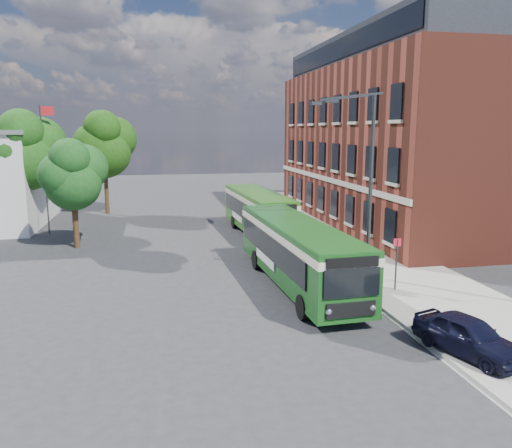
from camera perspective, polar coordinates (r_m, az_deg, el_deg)
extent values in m
plane|color=#2C2C2F|center=(25.81, 0.02, -5.74)|extent=(120.00, 120.00, 0.00)
cube|color=#99978B|center=(35.15, 8.64, -1.29)|extent=(6.00, 48.00, 0.15)
cube|color=beige|center=(34.25, 3.83, -1.63)|extent=(0.12, 48.00, 0.01)
cube|color=maroon|center=(40.92, 16.27, 8.45)|extent=(12.00, 26.00, 12.00)
cube|color=beige|center=(38.66, 8.10, 5.10)|extent=(0.12, 26.00, 0.35)
cube|color=black|center=(41.31, 16.81, 18.33)|extent=(10.80, 24.80, 2.20)
cube|color=black|center=(39.12, 9.37, 19.09)|extent=(0.08, 24.00, 1.40)
cylinder|color=#323437|center=(38.12, -23.01, 5.64)|extent=(0.10, 0.10, 9.00)
cube|color=red|center=(37.96, -22.79, 11.84)|extent=(0.90, 0.02, 0.60)
cylinder|color=#323437|center=(25.48, 12.53, -5.87)|extent=(0.44, 0.44, 0.30)
cylinder|color=#323437|center=(24.62, 12.94, 3.89)|extent=(0.18, 0.18, 9.00)
cube|color=#323437|center=(23.46, 11.18, 14.16)|extent=(2.58, 0.46, 0.37)
cube|color=#323437|center=(24.57, 10.08, 14.03)|extent=(2.58, 0.46, 0.37)
cube|color=#323437|center=(22.56, 8.65, 13.75)|extent=(0.55, 0.22, 0.16)
cube|color=#323437|center=(24.60, 6.88, 13.53)|extent=(0.55, 0.22, 0.16)
cylinder|color=#323437|center=(23.45, 15.72, -4.67)|extent=(0.08, 0.08, 2.50)
cube|color=red|center=(23.19, 15.85, -2.05)|extent=(0.35, 0.04, 0.35)
cube|color=#164D18|center=(23.62, 4.70, -2.87)|extent=(3.05, 12.13, 2.45)
cube|color=#164D18|center=(23.95, 4.66, -5.84)|extent=(3.10, 12.18, 0.14)
cube|color=black|center=(23.50, 1.51, -2.59)|extent=(0.55, 10.22, 1.10)
cube|color=black|center=(24.30, 7.34, -2.24)|extent=(0.55, 10.22, 1.10)
cube|color=#F0E6C5|center=(23.44, 4.73, -0.91)|extent=(3.12, 12.20, 0.32)
cube|color=#164D18|center=(23.37, 4.75, -0.05)|extent=(2.95, 12.03, 0.12)
cube|color=black|center=(18.17, 10.89, -6.64)|extent=(2.15, 0.18, 1.05)
cube|color=black|center=(17.95, 10.99, -4.36)|extent=(2.00, 0.17, 0.38)
cube|color=black|center=(18.48, 10.79, -9.61)|extent=(1.90, 0.17, 0.55)
sphere|color=silver|center=(18.17, 8.29, -9.88)|extent=(0.26, 0.26, 0.26)
sphere|color=silver|center=(18.85, 13.14, -9.28)|extent=(0.26, 0.26, 0.26)
cube|color=black|center=(29.24, 0.90, 0.25)|extent=(2.00, 0.17, 0.90)
cube|color=white|center=(24.34, 1.04, -3.95)|extent=(0.19, 3.20, 0.45)
cylinder|color=black|center=(19.81, 5.37, -9.44)|extent=(0.33, 1.01, 1.00)
cylinder|color=black|center=(20.67, 11.57, -8.74)|extent=(0.33, 1.01, 1.00)
cylinder|color=black|center=(26.60, 0.03, -4.12)|extent=(0.33, 1.01, 1.00)
cylinder|color=black|center=(27.25, 4.82, -3.80)|extent=(0.33, 1.01, 1.00)
cube|color=#296116|center=(35.24, 0.22, 1.68)|extent=(3.11, 10.87, 2.45)
cube|color=#296116|center=(35.47, 0.21, -0.36)|extent=(3.16, 10.91, 0.14)
cube|color=black|center=(35.21, -1.92, 1.87)|extent=(0.59, 8.93, 1.10)
cube|color=black|center=(35.86, 2.07, 2.03)|extent=(0.59, 8.93, 1.10)
cube|color=beige|center=(35.12, 0.22, 3.00)|extent=(3.18, 10.93, 0.32)
cube|color=#296116|center=(35.08, 0.22, 3.59)|extent=(3.01, 10.77, 0.12)
cube|color=black|center=(30.10, 2.87, 0.44)|extent=(2.15, 0.20, 1.05)
cube|color=black|center=(29.97, 2.89, 1.85)|extent=(2.00, 0.19, 0.38)
cube|color=black|center=(30.29, 2.86, -1.42)|extent=(1.90, 0.19, 0.55)
sphere|color=silver|center=(30.06, 1.31, -1.50)|extent=(0.26, 0.26, 0.26)
sphere|color=silver|center=(30.57, 4.37, -1.33)|extent=(0.26, 0.26, 0.26)
cube|color=black|center=(40.40, -1.77, 3.15)|extent=(2.00, 0.19, 0.90)
cube|color=white|center=(36.00, -2.18, 0.85)|extent=(0.22, 3.20, 0.45)
cylinder|color=black|center=(31.79, -0.16, -1.66)|extent=(0.34, 1.01, 1.00)
cylinder|color=black|center=(32.45, 3.84, -1.43)|extent=(0.34, 1.01, 1.00)
cylinder|color=black|center=(37.65, -2.52, 0.28)|extent=(0.34, 1.01, 1.00)
cylinder|color=black|center=(38.21, 0.91, 0.44)|extent=(0.34, 1.01, 1.00)
imported|color=black|center=(17.85, 23.09, -11.62)|extent=(2.60, 4.02, 1.27)
imported|color=black|center=(23.29, 13.73, -5.60)|extent=(0.63, 0.52, 1.48)
imported|color=black|center=(23.68, 13.47, -5.22)|extent=(0.82, 0.67, 1.56)
cylinder|color=#342113|center=(33.17, -19.90, -0.09)|extent=(0.36, 0.36, 2.92)
sphere|color=#184417|center=(32.80, -20.19, 4.47)|extent=(3.45, 3.45, 3.45)
sphere|color=#184417|center=(33.16, -19.01, 6.11)|extent=(2.92, 2.92, 2.92)
sphere|color=#184417|center=(32.40, -21.42, 5.27)|extent=(2.66, 2.66, 2.66)
sphere|color=#184417|center=(32.03, -20.54, 7.06)|extent=(2.39, 2.39, 2.39)
cylinder|color=#342113|center=(39.38, -24.41, 1.81)|extent=(0.36, 0.36, 3.74)
sphere|color=#1A4412|center=(39.06, -24.79, 6.73)|extent=(4.42, 4.42, 4.42)
sphere|color=#1A4412|center=(39.49, -23.49, 8.47)|extent=(3.74, 3.74, 3.74)
sphere|color=#1A4412|center=(38.63, -26.18, 7.60)|extent=(3.40, 3.40, 3.40)
sphere|color=#1A4412|center=(38.18, -25.31, 9.56)|extent=(3.06, 3.06, 3.06)
cylinder|color=#342113|center=(45.95, -16.71, 3.52)|extent=(0.36, 0.36, 3.84)
sphere|color=#1A410E|center=(45.67, -16.95, 7.87)|extent=(4.54, 4.54, 4.54)
sphere|color=#1A410E|center=(46.26, -15.85, 9.37)|extent=(3.84, 3.84, 3.84)
sphere|color=#1A410E|center=(45.12, -18.07, 8.67)|extent=(3.49, 3.49, 3.49)
sphere|color=#1A410E|center=(44.76, -17.19, 10.39)|extent=(3.14, 3.14, 3.14)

